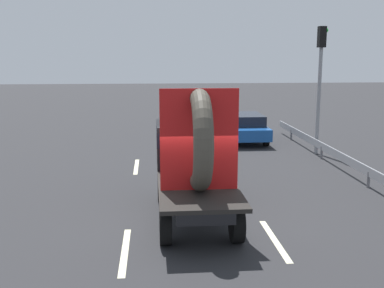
% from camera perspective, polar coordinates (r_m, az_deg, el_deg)
% --- Properties ---
extents(ground_plane, '(120.00, 120.00, 0.00)m').
position_cam_1_polar(ground_plane, '(12.81, 0.66, -9.46)').
color(ground_plane, '#28282B').
extents(flatbed_truck, '(2.02, 5.34, 3.64)m').
position_cam_1_polar(flatbed_truck, '(13.13, 0.15, -1.27)').
color(flatbed_truck, black).
rests_on(flatbed_truck, ground_plane).
extents(distant_sedan, '(1.87, 4.35, 1.42)m').
position_cam_1_polar(distant_sedan, '(24.39, 6.37, 2.10)').
color(distant_sedan, black).
rests_on(distant_sedan, ground_plane).
extents(traffic_light, '(0.42, 0.36, 5.61)m').
position_cam_1_polar(traffic_light, '(21.65, 15.23, 8.43)').
color(traffic_light, gray).
rests_on(traffic_light, ground_plane).
extents(guardrail, '(0.10, 17.91, 0.71)m').
position_cam_1_polar(guardrail, '(18.92, 17.73, -1.61)').
color(guardrail, gray).
rests_on(guardrail, ground_plane).
extents(lane_dash_left_near, '(0.16, 2.69, 0.01)m').
position_cam_1_polar(lane_dash_left_near, '(11.18, -8.11, -12.67)').
color(lane_dash_left_near, beige).
rests_on(lane_dash_left_near, ground_plane).
extents(lane_dash_left_far, '(0.16, 2.55, 0.01)m').
position_cam_1_polar(lane_dash_left_far, '(19.03, -6.74, -2.72)').
color(lane_dash_left_far, beige).
rests_on(lane_dash_left_far, ground_plane).
extents(lane_dash_right_near, '(0.16, 2.63, 0.01)m').
position_cam_1_polar(lane_dash_right_near, '(11.85, 9.95, -11.35)').
color(lane_dash_right_near, beige).
rests_on(lane_dash_right_near, ground_plane).
extents(lane_dash_right_far, '(0.16, 2.21, 0.01)m').
position_cam_1_polar(lane_dash_right_far, '(18.69, 4.28, -2.92)').
color(lane_dash_right_far, beige).
rests_on(lane_dash_right_far, ground_plane).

